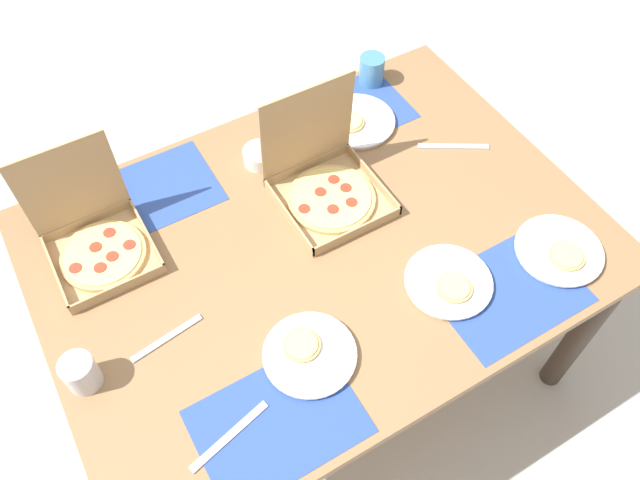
{
  "coord_description": "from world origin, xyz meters",
  "views": [
    {
      "loc": [
        -0.49,
        -0.84,
        2.09
      ],
      "look_at": [
        0.0,
        0.0,
        0.73
      ],
      "focal_mm": 35.26,
      "sensor_mm": 36.0,
      "label": 1
    }
  ],
  "objects_px": {
    "plate_near_left": "(449,283)",
    "cup_clear_right": "(372,70)",
    "pizza_box_corner_right": "(96,240)",
    "condiment_bowl": "(260,156)",
    "plate_far_left": "(559,251)",
    "cup_clear_left": "(81,373)",
    "plate_middle": "(356,122)",
    "pizza_box_center": "(326,183)",
    "plate_far_right": "(309,354)"
  },
  "relations": [
    {
      "from": "plate_near_left",
      "to": "cup_clear_right",
      "type": "xyz_separation_m",
      "value": [
        0.25,
        0.75,
        0.04
      ]
    },
    {
      "from": "plate_near_left",
      "to": "cup_clear_right",
      "type": "distance_m",
      "value": 0.79
    },
    {
      "from": "pizza_box_corner_right",
      "to": "condiment_bowl",
      "type": "relative_size",
      "value": 2.96
    },
    {
      "from": "plate_near_left",
      "to": "plate_far_left",
      "type": "relative_size",
      "value": 0.97
    },
    {
      "from": "cup_clear_left",
      "to": "condiment_bowl",
      "type": "distance_m",
      "value": 0.77
    },
    {
      "from": "plate_middle",
      "to": "cup_clear_left",
      "type": "distance_m",
      "value": 1.05
    },
    {
      "from": "pizza_box_center",
      "to": "pizza_box_corner_right",
      "type": "distance_m",
      "value": 0.62
    },
    {
      "from": "plate_far_left",
      "to": "cup_clear_left",
      "type": "xyz_separation_m",
      "value": [
        -1.18,
        0.28,
        0.04
      ]
    },
    {
      "from": "cup_clear_left",
      "to": "plate_far_left",
      "type": "bearing_deg",
      "value": -13.21
    },
    {
      "from": "plate_far_right",
      "to": "condiment_bowl",
      "type": "height_order",
      "value": "condiment_bowl"
    },
    {
      "from": "pizza_box_corner_right",
      "to": "plate_far_left",
      "type": "distance_m",
      "value": 1.2
    },
    {
      "from": "pizza_box_corner_right",
      "to": "plate_near_left",
      "type": "distance_m",
      "value": 0.91
    },
    {
      "from": "condiment_bowl",
      "to": "pizza_box_center",
      "type": "bearing_deg",
      "value": -63.54
    },
    {
      "from": "cup_clear_left",
      "to": "cup_clear_right",
      "type": "distance_m",
      "value": 1.25
    },
    {
      "from": "pizza_box_corner_right",
      "to": "plate_far_right",
      "type": "height_order",
      "value": "pizza_box_corner_right"
    },
    {
      "from": "pizza_box_corner_right",
      "to": "plate_near_left",
      "type": "relative_size",
      "value": 1.28
    },
    {
      "from": "plate_far_left",
      "to": "condiment_bowl",
      "type": "bearing_deg",
      "value": 127.54
    },
    {
      "from": "pizza_box_corner_right",
      "to": "cup_clear_left",
      "type": "height_order",
      "value": "pizza_box_corner_right"
    },
    {
      "from": "pizza_box_corner_right",
      "to": "pizza_box_center",
      "type": "bearing_deg",
      "value": -12.45
    },
    {
      "from": "pizza_box_corner_right",
      "to": "cup_clear_left",
      "type": "bearing_deg",
      "value": -113.77
    },
    {
      "from": "cup_clear_right",
      "to": "condiment_bowl",
      "type": "height_order",
      "value": "cup_clear_right"
    },
    {
      "from": "plate_near_left",
      "to": "plate_far_right",
      "type": "relative_size",
      "value": 1.01
    },
    {
      "from": "cup_clear_left",
      "to": "cup_clear_right",
      "type": "relative_size",
      "value": 0.96
    },
    {
      "from": "plate_near_left",
      "to": "plate_middle",
      "type": "height_order",
      "value": "same"
    },
    {
      "from": "plate_near_left",
      "to": "cup_clear_right",
      "type": "relative_size",
      "value": 2.38
    },
    {
      "from": "plate_near_left",
      "to": "condiment_bowl",
      "type": "height_order",
      "value": "condiment_bowl"
    },
    {
      "from": "plate_near_left",
      "to": "cup_clear_left",
      "type": "height_order",
      "value": "cup_clear_left"
    },
    {
      "from": "plate_middle",
      "to": "cup_clear_left",
      "type": "relative_size",
      "value": 2.63
    },
    {
      "from": "plate_near_left",
      "to": "pizza_box_corner_right",
      "type": "bearing_deg",
      "value": 143.03
    },
    {
      "from": "plate_near_left",
      "to": "plate_far_right",
      "type": "height_order",
      "value": "same"
    },
    {
      "from": "plate_near_left",
      "to": "cup_clear_right",
      "type": "height_order",
      "value": "cup_clear_right"
    },
    {
      "from": "pizza_box_center",
      "to": "cup_clear_left",
      "type": "height_order",
      "value": "pizza_box_center"
    },
    {
      "from": "plate_near_left",
      "to": "cup_clear_right",
      "type": "bearing_deg",
      "value": 71.46
    },
    {
      "from": "pizza_box_center",
      "to": "plate_middle",
      "type": "xyz_separation_m",
      "value": [
        0.22,
        0.2,
        -0.04
      ]
    },
    {
      "from": "plate_far_left",
      "to": "plate_middle",
      "type": "bearing_deg",
      "value": 106.72
    },
    {
      "from": "plate_middle",
      "to": "pizza_box_center",
      "type": "bearing_deg",
      "value": -138.32
    },
    {
      "from": "plate_far_right",
      "to": "cup_clear_left",
      "type": "distance_m",
      "value": 0.51
    },
    {
      "from": "plate_far_right",
      "to": "pizza_box_center",
      "type": "bearing_deg",
      "value": 54.81
    },
    {
      "from": "plate_middle",
      "to": "condiment_bowl",
      "type": "distance_m",
      "value": 0.32
    },
    {
      "from": "pizza_box_center",
      "to": "plate_far_right",
      "type": "distance_m",
      "value": 0.5
    },
    {
      "from": "cup_clear_right",
      "to": "condiment_bowl",
      "type": "relative_size",
      "value": 0.97
    },
    {
      "from": "condiment_bowl",
      "to": "plate_middle",
      "type": "bearing_deg",
      "value": -1.42
    },
    {
      "from": "pizza_box_corner_right",
      "to": "plate_near_left",
      "type": "xyz_separation_m",
      "value": [
        0.72,
        -0.54,
        -0.04
      ]
    },
    {
      "from": "plate_far_left",
      "to": "cup_clear_right",
      "type": "height_order",
      "value": "cup_clear_right"
    },
    {
      "from": "plate_near_left",
      "to": "plate_far_left",
      "type": "distance_m",
      "value": 0.31
    },
    {
      "from": "plate_near_left",
      "to": "plate_far_right",
      "type": "distance_m",
      "value": 0.4
    },
    {
      "from": "pizza_box_center",
      "to": "pizza_box_corner_right",
      "type": "bearing_deg",
      "value": 167.55
    },
    {
      "from": "pizza_box_corner_right",
      "to": "cup_clear_right",
      "type": "bearing_deg",
      "value": 11.78
    },
    {
      "from": "plate_far_right",
      "to": "cup_clear_right",
      "type": "height_order",
      "value": "cup_clear_right"
    },
    {
      "from": "plate_middle",
      "to": "plate_far_left",
      "type": "xyz_separation_m",
      "value": [
        0.2,
        -0.68,
        -0.0
      ]
    }
  ]
}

